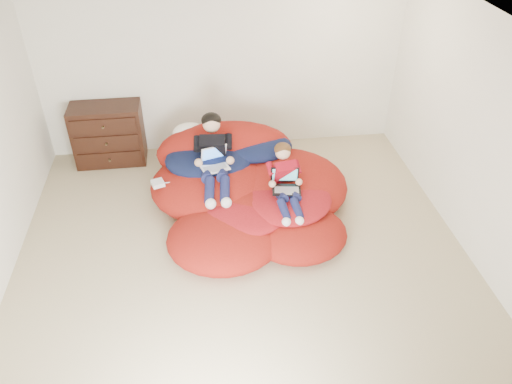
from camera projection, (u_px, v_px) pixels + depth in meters
name	position (u px, v px, depth m)	size (l,w,h in m)	color
room_shell	(243.00, 242.00, 5.43)	(5.10, 5.10, 2.77)	tan
dresser	(109.00, 134.00, 6.94)	(0.95, 0.54, 0.86)	black
beanbag_pile	(246.00, 187.00, 6.21)	(2.49, 2.44, 0.89)	#A31B12
cream_pillow	(190.00, 133.00, 6.57)	(0.46, 0.29, 0.29)	white
older_boy	(214.00, 153.00, 6.02)	(0.35, 1.09, 0.74)	black
younger_boy	(285.00, 178.00, 5.77)	(0.31, 0.89, 0.61)	#A70E1D
laptop_white	(214.00, 161.00, 6.01)	(0.37, 0.39, 0.23)	silver
laptop_black	(286.00, 183.00, 5.77)	(0.36, 0.33, 0.24)	black
power_adapter	(158.00, 183.00, 5.99)	(0.14, 0.14, 0.05)	silver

